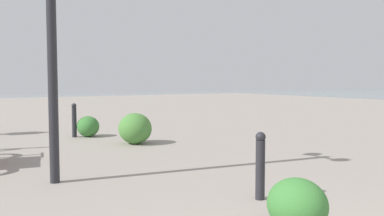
{
  "coord_description": "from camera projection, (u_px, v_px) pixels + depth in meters",
  "views": [
    {
      "loc": [
        -1.04,
        2.4,
        1.53
      ],
      "look_at": [
        9.23,
        -3.79,
        0.7
      ],
      "focal_mm": 38.88,
      "sensor_mm": 36.0,
      "label": 1
    }
  ],
  "objects": [
    {
      "name": "bollard_near",
      "position": [
        260.0,
        164.0,
        5.28
      ],
      "size": [
        0.13,
        0.13,
        0.87
      ],
      "color": "#232328",
      "rests_on": "ground"
    },
    {
      "name": "bollard_mid",
      "position": [
        74.0,
        120.0,
        10.98
      ],
      "size": [
        0.13,
        0.13,
        0.9
      ],
      "color": "#232328",
      "rests_on": "ground"
    },
    {
      "name": "shrub_low",
      "position": [
        297.0,
        205.0,
        4.17
      ],
      "size": [
        0.64,
        0.58,
        0.54
      ],
      "color": "#387533",
      "rests_on": "ground"
    },
    {
      "name": "shrub_round",
      "position": [
        135.0,
        129.0,
        9.85
      ],
      "size": [
        0.86,
        0.77,
        0.73
      ],
      "color": "#477F38",
      "rests_on": "ground"
    },
    {
      "name": "shrub_wide",
      "position": [
        88.0,
        126.0,
        11.09
      ],
      "size": [
        0.65,
        0.58,
        0.55
      ],
      "color": "#387533",
      "rests_on": "ground"
    }
  ]
}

